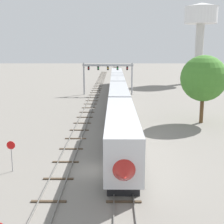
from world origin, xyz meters
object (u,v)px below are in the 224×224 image
object	(u,v)px
stop_sign	(11,152)
trackside_tree_left	(204,78)
signal_gantry	(108,71)
water_tower	(201,20)
passenger_train	(118,92)

from	to	relation	value
stop_sign	trackside_tree_left	bearing A→B (deg)	40.21
signal_gantry	stop_sign	distance (m)	48.18
signal_gantry	water_tower	distance (m)	42.00
water_tower	stop_sign	size ratio (longest dim) A/B	8.63
water_tower	trackside_tree_left	bearing A→B (deg)	-104.20
signal_gantry	water_tower	bearing A→B (deg)	43.44
signal_gantry	trackside_tree_left	bearing A→B (deg)	-62.80
passenger_train	signal_gantry	size ratio (longest dim) A/B	6.52
stop_sign	trackside_tree_left	size ratio (longest dim) A/B	0.29
passenger_train	trackside_tree_left	world-z (taller)	trackside_tree_left
trackside_tree_left	water_tower	bearing A→B (deg)	75.80
passenger_train	water_tower	bearing A→B (deg)	57.36
trackside_tree_left	passenger_train	bearing A→B (deg)	130.81
signal_gantry	stop_sign	xyz separation A→B (m)	(-7.75, -47.41, -3.75)
stop_sign	trackside_tree_left	world-z (taller)	trackside_tree_left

